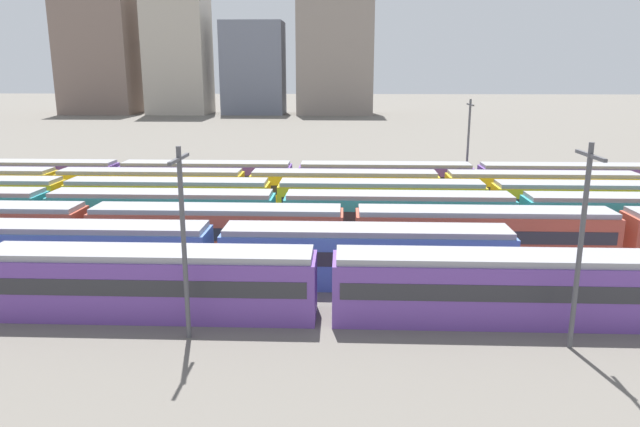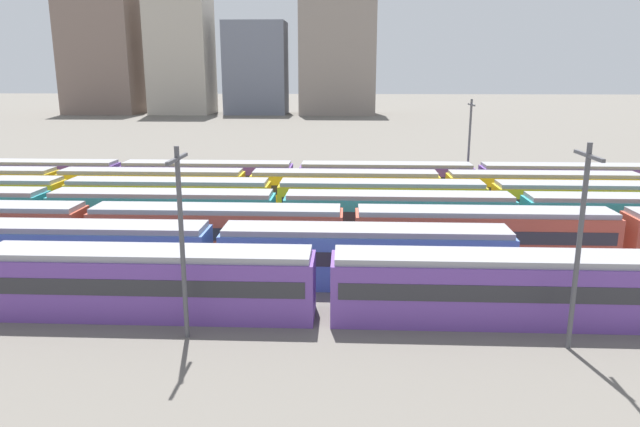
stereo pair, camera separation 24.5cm
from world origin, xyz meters
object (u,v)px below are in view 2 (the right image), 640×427
(catenary_pole_1, at_px, (469,142))
(train_track_3, at_px, (280,215))
(train_track_2, at_px, (483,235))
(train_track_1, at_px, (69,251))
(train_track_5, at_px, (248,189))
(catenary_pole_2, at_px, (580,238))
(catenary_pole_0, at_px, (181,235))
(train_track_6, at_px, (296,180))
(train_track_4, at_px, (381,202))

(catenary_pole_1, bearing_deg, train_track_3, -135.25)
(train_track_3, bearing_deg, train_track_2, -19.11)
(train_track_1, relative_size, train_track_3, 0.75)
(train_track_5, height_order, catenary_pole_2, catenary_pole_2)
(catenary_pole_0, relative_size, catenary_pole_2, 0.97)
(train_track_6, bearing_deg, train_track_5, -129.64)
(catenary_pole_0, distance_m, catenary_pole_1, 42.35)
(train_track_3, height_order, catenary_pole_1, catenary_pole_1)
(train_track_2, bearing_deg, catenary_pole_0, -143.33)
(catenary_pole_1, bearing_deg, catenary_pole_0, -119.96)
(train_track_4, bearing_deg, catenary_pole_0, -115.12)
(train_track_2, distance_m, train_track_3, 15.88)
(train_track_5, distance_m, catenary_pole_2, 35.79)
(catenary_pole_0, bearing_deg, train_track_1, 140.68)
(train_track_6, xyz_separation_m, catenary_pole_0, (-2.65, -33.94, 3.49))
(train_track_3, bearing_deg, train_track_5, 112.46)
(train_track_4, xyz_separation_m, catenary_pole_1, (10.11, 13.14, 3.76))
(catenary_pole_2, bearing_deg, train_track_3, 130.90)
(train_track_3, height_order, catenary_pole_2, catenary_pole_2)
(train_track_3, relative_size, catenary_pole_2, 7.46)
(train_track_1, bearing_deg, catenary_pole_0, -39.32)
(train_track_1, height_order, catenary_pole_2, catenary_pole_2)
(train_track_5, relative_size, train_track_6, 1.00)
(train_track_1, relative_size, catenary_pole_2, 5.57)
(train_track_1, relative_size, train_track_2, 0.60)
(train_track_2, distance_m, catenary_pole_2, 14.05)
(train_track_2, height_order, catenary_pole_1, catenary_pole_1)
(train_track_6, relative_size, catenary_pole_2, 7.46)
(train_track_5, height_order, catenary_pole_0, catenary_pole_0)
(catenary_pole_0, bearing_deg, train_track_6, 85.53)
(catenary_pole_0, bearing_deg, train_track_2, 36.67)
(train_track_2, relative_size, train_track_5, 1.25)
(train_track_5, bearing_deg, train_track_2, -38.94)
(catenary_pole_0, height_order, catenary_pole_2, catenary_pole_2)
(train_track_1, xyz_separation_m, catenary_pole_1, (30.85, 28.74, 3.76))
(train_track_3, distance_m, train_track_6, 15.60)
(train_track_4, relative_size, train_track_5, 1.25)
(train_track_5, xyz_separation_m, catenary_pole_2, (20.50, -29.11, 3.65))
(train_track_5, bearing_deg, catenary_pole_1, 19.20)
(train_track_6, distance_m, catenary_pole_1, 19.07)
(train_track_3, distance_m, catenary_pole_1, 26.32)
(train_track_4, distance_m, catenary_pole_2, 25.42)
(train_track_6, bearing_deg, catenary_pole_2, -64.73)
(train_track_4, relative_size, catenary_pole_2, 9.34)
(train_track_1, height_order, train_track_3, same)
(train_track_1, xyz_separation_m, train_track_2, (27.35, 5.20, 0.00))
(train_track_3, bearing_deg, train_track_6, 89.97)
(train_track_4, bearing_deg, train_track_6, 128.87)
(catenary_pole_0, bearing_deg, train_track_3, 81.79)
(train_track_6, relative_size, catenary_pole_0, 7.70)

